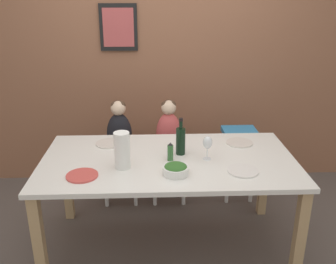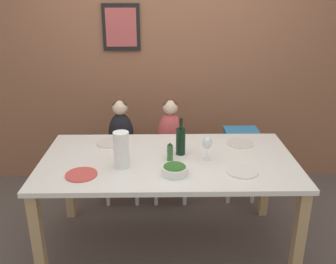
% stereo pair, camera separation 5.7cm
% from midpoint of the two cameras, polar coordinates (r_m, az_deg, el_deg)
% --- Properties ---
extents(ground_plane, '(14.00, 14.00, 0.00)m').
position_cam_midpoint_polar(ground_plane, '(3.16, -0.49, -16.77)').
color(ground_plane, '#564C47').
extents(wall_back, '(10.00, 0.09, 2.70)m').
position_cam_midpoint_polar(wall_back, '(3.78, -1.17, 12.08)').
color(wall_back, '#8E5B42').
rests_on(wall_back, ground_plane).
extents(dining_table, '(1.86, 0.98, 0.77)m').
position_cam_midpoint_polar(dining_table, '(2.80, -0.53, -5.68)').
color(dining_table, white).
rests_on(dining_table, ground_plane).
extents(chair_far_left, '(0.37, 0.37, 0.47)m').
position_cam_midpoint_polar(chair_far_left, '(3.61, -7.65, -4.58)').
color(chair_far_left, silver).
rests_on(chair_far_left, ground_plane).
extents(chair_far_center, '(0.37, 0.37, 0.47)m').
position_cam_midpoint_polar(chair_far_center, '(3.59, -0.36, -4.50)').
color(chair_far_center, silver).
rests_on(chair_far_center, ground_plane).
extents(chair_right_highchair, '(0.32, 0.31, 0.70)m').
position_cam_midpoint_polar(chair_right_highchair, '(3.62, 10.36, -2.26)').
color(chair_right_highchair, silver).
rests_on(chair_right_highchair, ground_plane).
extents(person_child_left, '(0.23, 0.20, 0.52)m').
position_cam_midpoint_polar(person_child_left, '(3.48, -7.92, 0.40)').
color(person_child_left, black).
rests_on(person_child_left, chair_far_left).
extents(person_child_center, '(0.23, 0.20, 0.52)m').
position_cam_midpoint_polar(person_child_center, '(3.46, -0.38, 0.50)').
color(person_child_center, '#C64C4C').
rests_on(person_child_center, chair_far_center).
extents(wine_bottle, '(0.07, 0.07, 0.28)m').
position_cam_midpoint_polar(wine_bottle, '(2.79, 1.35, -1.24)').
color(wine_bottle, black).
rests_on(wine_bottle, dining_table).
extents(paper_towel_roll, '(0.11, 0.11, 0.26)m').
position_cam_midpoint_polar(paper_towel_roll, '(2.59, -7.64, -2.79)').
color(paper_towel_roll, white).
rests_on(paper_towel_roll, dining_table).
extents(wine_glass_near, '(0.07, 0.07, 0.18)m').
position_cam_midpoint_polar(wine_glass_near, '(2.71, 5.45, -1.69)').
color(wine_glass_near, white).
rests_on(wine_glass_near, dining_table).
extents(salad_bowl_large, '(0.18, 0.18, 0.08)m').
position_cam_midpoint_polar(salad_bowl_large, '(2.52, 0.52, -5.68)').
color(salad_bowl_large, white).
rests_on(salad_bowl_large, dining_table).
extents(dinner_plate_front_left, '(0.21, 0.21, 0.01)m').
position_cam_midpoint_polar(dinner_plate_front_left, '(2.57, -13.59, -6.46)').
color(dinner_plate_front_left, '#D14C47').
rests_on(dinner_plate_front_left, dining_table).
extents(dinner_plate_back_left, '(0.21, 0.21, 0.01)m').
position_cam_midpoint_polar(dinner_plate_back_left, '(3.05, -9.50, -1.72)').
color(dinner_plate_back_left, silver).
rests_on(dinner_plate_back_left, dining_table).
extents(dinner_plate_back_right, '(0.21, 0.21, 0.01)m').
position_cam_midpoint_polar(dinner_plate_back_right, '(3.07, 10.29, -1.62)').
color(dinner_plate_back_right, silver).
rests_on(dinner_plate_back_right, dining_table).
extents(dinner_plate_front_right, '(0.21, 0.21, 0.01)m').
position_cam_midpoint_polar(dinner_plate_front_right, '(2.61, 10.73, -5.83)').
color(dinner_plate_front_right, silver).
rests_on(dinner_plate_front_right, dining_table).
extents(condiment_bottle_hot_sauce, '(0.04, 0.04, 0.14)m').
position_cam_midpoint_polar(condiment_bottle_hot_sauce, '(2.70, -0.25, -3.06)').
color(condiment_bottle_hot_sauce, '#336633').
rests_on(condiment_bottle_hot_sauce, dining_table).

